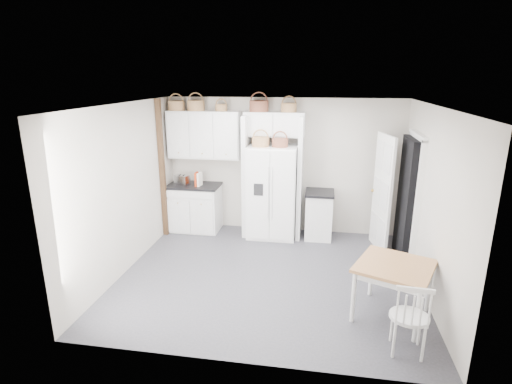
# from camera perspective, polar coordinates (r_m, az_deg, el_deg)

# --- Properties ---
(floor) EXTENTS (4.50, 4.50, 0.00)m
(floor) POSITION_cam_1_polar(r_m,az_deg,el_deg) (6.35, 1.75, -11.82)
(floor) COLOR #34343B
(floor) RESTS_ON ground
(ceiling) EXTENTS (4.50, 4.50, 0.00)m
(ceiling) POSITION_cam_1_polar(r_m,az_deg,el_deg) (5.61, 1.98, 12.31)
(ceiling) COLOR white
(ceiling) RESTS_ON wall_back
(wall_back) EXTENTS (4.50, 0.00, 4.50)m
(wall_back) POSITION_cam_1_polar(r_m,az_deg,el_deg) (7.77, 3.82, 3.71)
(wall_back) COLOR #B2AB9F
(wall_back) RESTS_ON floor
(wall_left) EXTENTS (0.00, 4.00, 4.00)m
(wall_left) POSITION_cam_1_polar(r_m,az_deg,el_deg) (6.52, -18.14, 0.45)
(wall_left) COLOR #B2AB9F
(wall_left) RESTS_ON floor
(wall_right) EXTENTS (0.00, 4.00, 4.00)m
(wall_right) POSITION_cam_1_polar(r_m,az_deg,el_deg) (6.00, 23.70, -1.48)
(wall_right) COLOR #B2AB9F
(wall_right) RESTS_ON floor
(refrigerator) EXTENTS (0.91, 0.73, 1.75)m
(refrigerator) POSITION_cam_1_polar(r_m,az_deg,el_deg) (7.56, 2.37, 0.05)
(refrigerator) COLOR white
(refrigerator) RESTS_ON floor
(base_cab_left) EXTENTS (0.97, 0.61, 0.90)m
(base_cab_left) POSITION_cam_1_polar(r_m,az_deg,el_deg) (8.06, -8.68, -2.28)
(base_cab_left) COLOR white
(base_cab_left) RESTS_ON floor
(base_cab_right) EXTENTS (0.49, 0.59, 0.86)m
(base_cab_right) POSITION_cam_1_polar(r_m,az_deg,el_deg) (7.69, 8.95, -3.34)
(base_cab_right) COLOR white
(base_cab_right) RESTS_ON floor
(dining_table) EXTENTS (1.14, 1.14, 0.73)m
(dining_table) POSITION_cam_1_polar(r_m,az_deg,el_deg) (5.50, 18.89, -13.18)
(dining_table) COLOR #A16C2F
(dining_table) RESTS_ON floor
(windsor_chair) EXTENTS (0.46, 0.42, 0.88)m
(windsor_chair) POSITION_cam_1_polar(r_m,az_deg,el_deg) (4.90, 21.05, -16.29)
(windsor_chair) COLOR white
(windsor_chair) RESTS_ON floor
(counter_left) EXTENTS (1.01, 0.65, 0.04)m
(counter_left) POSITION_cam_1_polar(r_m,az_deg,el_deg) (7.92, -8.83, 0.93)
(counter_left) COLOR black
(counter_left) RESTS_ON base_cab_left
(counter_right) EXTENTS (0.53, 0.63, 0.04)m
(counter_right) POSITION_cam_1_polar(r_m,az_deg,el_deg) (7.55, 9.10, -0.10)
(counter_right) COLOR black
(counter_right) RESTS_ON base_cab_right
(toaster) EXTENTS (0.32, 0.25, 0.19)m
(toaster) POSITION_cam_1_polar(r_m,az_deg,el_deg) (7.91, -10.51, 1.70)
(toaster) COLOR silver
(toaster) RESTS_ON counter_left
(cookbook_red) EXTENTS (0.05, 0.18, 0.26)m
(cookbook_red) POSITION_cam_1_polar(r_m,az_deg,el_deg) (7.79, -8.49, 1.83)
(cookbook_red) COLOR #B92E0C
(cookbook_red) RESTS_ON counter_left
(cookbook_cream) EXTENTS (0.06, 0.18, 0.26)m
(cookbook_cream) POSITION_cam_1_polar(r_m,az_deg,el_deg) (7.77, -8.06, 1.80)
(cookbook_cream) COLOR white
(cookbook_cream) RESTS_ON counter_left
(basket_upper_a) EXTENTS (0.31, 0.31, 0.18)m
(basket_upper_a) POSITION_cam_1_polar(r_m,az_deg,el_deg) (7.90, -11.31, 11.99)
(basket_upper_a) COLOR brown
(basket_upper_a) RESTS_ON upper_cabinet
(basket_upper_b) EXTENTS (0.33, 0.33, 0.19)m
(basket_upper_b) POSITION_cam_1_polar(r_m,az_deg,el_deg) (7.77, -8.58, 12.11)
(basket_upper_b) COLOR brown
(basket_upper_b) RESTS_ON upper_cabinet
(basket_upper_c) EXTENTS (0.22, 0.22, 0.13)m
(basket_upper_c) POSITION_cam_1_polar(r_m,az_deg,el_deg) (7.64, -4.99, 11.92)
(basket_upper_c) COLOR brown
(basket_upper_c) RESTS_ON upper_cabinet
(basket_bridge_a) EXTENTS (0.35, 0.35, 0.20)m
(basket_bridge_a) POSITION_cam_1_polar(r_m,az_deg,el_deg) (7.49, 0.42, 12.16)
(basket_bridge_a) COLOR brown
(basket_bridge_a) RESTS_ON bridge_cabinet
(basket_bridge_b) EXTENTS (0.28, 0.28, 0.16)m
(basket_bridge_b) POSITION_cam_1_polar(r_m,az_deg,el_deg) (7.43, 4.71, 11.93)
(basket_bridge_b) COLOR brown
(basket_bridge_b) RESTS_ON bridge_cabinet
(basket_fridge_a) EXTENTS (0.31, 0.31, 0.17)m
(basket_fridge_a) POSITION_cam_1_polar(r_m,az_deg,el_deg) (7.28, 0.66, 7.18)
(basket_fridge_a) COLOR brown
(basket_fridge_a) RESTS_ON refrigerator
(basket_fridge_b) EXTENTS (0.29, 0.29, 0.16)m
(basket_fridge_b) POSITION_cam_1_polar(r_m,az_deg,el_deg) (7.24, 3.45, 7.05)
(basket_fridge_b) COLOR brown
(basket_fridge_b) RESTS_ON refrigerator
(upper_cabinet) EXTENTS (1.40, 0.34, 0.90)m
(upper_cabinet) POSITION_cam_1_polar(r_m,az_deg,el_deg) (7.79, -7.39, 8.12)
(upper_cabinet) COLOR white
(upper_cabinet) RESTS_ON wall_back
(bridge_cabinet) EXTENTS (1.12, 0.34, 0.45)m
(bridge_cabinet) POSITION_cam_1_polar(r_m,az_deg,el_deg) (7.48, 2.65, 9.65)
(bridge_cabinet) COLOR white
(bridge_cabinet) RESTS_ON wall_back
(fridge_panel_left) EXTENTS (0.08, 0.60, 2.30)m
(fridge_panel_left) POSITION_cam_1_polar(r_m,az_deg,el_deg) (7.61, -1.38, 2.30)
(fridge_panel_left) COLOR white
(fridge_panel_left) RESTS_ON floor
(fridge_panel_right) EXTENTS (0.08, 0.60, 2.30)m
(fridge_panel_right) POSITION_cam_1_polar(r_m,az_deg,el_deg) (7.49, 6.31, 1.98)
(fridge_panel_right) COLOR white
(fridge_panel_right) RESTS_ON floor
(trim_post) EXTENTS (0.09, 0.09, 2.60)m
(trim_post) POSITION_cam_1_polar(r_m,az_deg,el_deg) (7.68, -13.26, 3.16)
(trim_post) COLOR black
(trim_post) RESTS_ON floor
(doorway_void) EXTENTS (0.18, 0.85, 2.05)m
(doorway_void) POSITION_cam_1_polar(r_m,az_deg,el_deg) (6.99, 20.83, -1.13)
(doorway_void) COLOR black
(doorway_void) RESTS_ON floor
(door_slab) EXTENTS (0.21, 0.79, 2.05)m
(door_slab) POSITION_cam_1_polar(r_m,az_deg,el_deg) (7.24, 17.56, -0.23)
(door_slab) COLOR white
(door_slab) RESTS_ON floor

